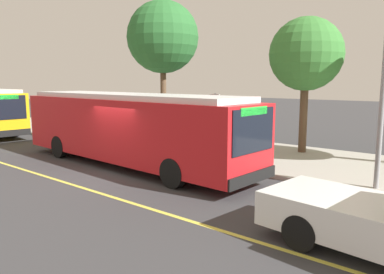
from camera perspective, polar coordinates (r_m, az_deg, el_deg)
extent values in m
plane|color=#38383A|center=(14.65, -10.66, -5.28)|extent=(120.00, 120.00, 0.00)
cube|color=#A8A399|center=(18.94, 3.42, -1.78)|extent=(44.00, 6.40, 0.15)
cube|color=#E0D64C|center=(13.41, -17.96, -6.83)|extent=(36.00, 0.14, 0.01)
cube|color=red|center=(15.52, -9.60, 1.35)|extent=(12.07, 3.09, 2.40)
cube|color=silver|center=(15.42, -9.72, 6.14)|extent=(11.11, 2.79, 0.20)
cube|color=black|center=(11.40, 9.36, 0.97)|extent=(0.14, 2.17, 1.34)
cube|color=black|center=(16.31, -6.06, 2.78)|extent=(10.53, 0.51, 1.06)
cube|color=white|center=(16.49, -5.99, -1.61)|extent=(11.36, 0.54, 0.28)
cube|color=#26D83F|center=(11.34, 9.45, 3.91)|extent=(0.09, 1.40, 0.24)
cube|color=black|center=(11.67, 9.24, -6.12)|extent=(0.19, 2.50, 0.36)
cylinder|color=black|center=(13.90, 3.87, -3.79)|extent=(1.01, 0.32, 1.00)
cylinder|color=black|center=(12.22, -2.91, -5.50)|extent=(1.01, 0.32, 1.00)
cylinder|color=black|center=(19.22, -13.45, -0.56)|extent=(1.01, 0.32, 1.00)
cylinder|color=black|center=(18.04, -19.51, -1.40)|extent=(1.01, 0.32, 1.00)
cube|color=black|center=(23.37, -26.41, 4.02)|extent=(0.25, 2.16, 1.34)
cube|color=#26D83F|center=(23.34, -26.50, 5.46)|extent=(0.17, 1.40, 0.24)
cube|color=black|center=(23.50, -26.17, 0.49)|extent=(0.32, 2.50, 0.36)
cylinder|color=black|center=(25.98, -25.36, 1.17)|extent=(1.02, 0.38, 1.00)
cylinder|color=black|center=(9.77, 21.42, -10.46)|extent=(0.78, 0.31, 0.76)
cylinder|color=black|center=(8.24, 16.16, -13.77)|extent=(0.78, 0.31, 0.76)
cylinder|color=#333338|center=(18.25, 5.69, 1.85)|extent=(0.10, 0.10, 2.40)
cylinder|color=#333338|center=(17.20, 3.26, 1.47)|extent=(0.10, 0.10, 2.40)
cylinder|color=#333338|center=(19.81, -0.56, 2.42)|extent=(0.10, 0.10, 2.40)
cylinder|color=#333338|center=(18.85, -3.12, 2.09)|extent=(0.10, 0.10, 2.40)
cube|color=#333338|center=(18.39, 1.23, 5.82)|extent=(2.90, 1.60, 0.08)
cube|color=#4C606B|center=(19.00, 2.43, 2.15)|extent=(2.47, 0.04, 2.16)
cube|color=navy|center=(19.33, -1.81, 2.12)|extent=(0.06, 1.11, 1.82)
cube|color=brown|center=(18.70, 1.81, -0.27)|extent=(1.60, 0.44, 0.06)
cube|color=brown|center=(18.85, 2.27, 0.66)|extent=(1.60, 0.05, 0.44)
cube|color=#333338|center=(19.18, 0.11, -0.72)|extent=(0.08, 0.40, 0.45)
cube|color=#333338|center=(18.31, 3.59, -1.18)|extent=(0.08, 0.40, 0.45)
cylinder|color=#333338|center=(15.50, 3.50, 1.44)|extent=(0.07, 0.07, 2.80)
cube|color=white|center=(15.39, 3.49, 5.50)|extent=(0.44, 0.03, 0.56)
cube|color=red|center=(15.38, 3.46, 5.50)|extent=(0.40, 0.01, 0.16)
cylinder|color=#282D47|center=(18.00, 0.04, -0.69)|extent=(0.14, 0.14, 0.85)
cylinder|color=#282D47|center=(17.86, -0.33, -0.76)|extent=(0.14, 0.14, 0.85)
cube|color=#265999|center=(17.82, -0.15, 1.61)|extent=(0.24, 0.40, 0.62)
sphere|color=tan|center=(17.78, -0.15, 2.95)|extent=(0.22, 0.22, 0.22)
cylinder|color=brown|center=(23.58, -4.36, 5.70)|extent=(0.36, 0.36, 4.31)
sphere|color=#28662D|center=(23.70, -4.47, 14.92)|extent=(4.39, 4.39, 4.39)
cylinder|color=brown|center=(18.18, 16.57, 2.89)|extent=(0.36, 0.36, 3.27)
sphere|color=#387A33|center=(18.14, 16.96, 11.97)|extent=(3.33, 3.33, 3.33)
cylinder|color=gray|center=(12.69, 27.11, 7.11)|extent=(0.16, 0.16, 6.40)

